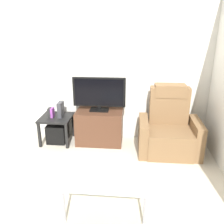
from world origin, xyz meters
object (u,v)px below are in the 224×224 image
object	(u,v)px
television	(99,93)
subwoofer_box	(58,133)
side_table	(56,121)
book_middle	(52,112)
cell_phone	(93,178)
tv_stand	(100,127)
book_leftmost	(50,112)
recliner_armchair	(169,130)
coffee_table	(106,178)
game_console	(61,109)

from	to	relation	value
television	subwoofer_box	distance (m)	1.06
side_table	book_middle	bearing A→B (deg)	-159.17
cell_phone	television	bearing A→B (deg)	63.00
tv_stand	book_leftmost	bearing A→B (deg)	-175.69
side_table	book_middle	world-z (taller)	book_middle
book_middle	book_leftmost	bearing A→B (deg)	180.00
television	recliner_armchair	size ratio (longest dim) A/B	0.83
coffee_table	television	bearing A→B (deg)	100.68
side_table	television	bearing A→B (deg)	4.78
book_middle	cell_phone	size ratio (longest dim) A/B	1.11
tv_stand	coffee_table	size ratio (longest dim) A/B	0.89
side_table	coffee_table	size ratio (longest dim) A/B	0.60
recliner_armchair	game_console	world-z (taller)	recliner_armchair
book_leftmost	coffee_table	world-z (taller)	book_leftmost
recliner_armchair	subwoofer_box	bearing A→B (deg)	176.49
subwoofer_box	recliner_armchair	bearing A→B (deg)	-4.05
book_middle	television	bearing A→B (deg)	5.87
subwoofer_box	book_leftmost	xyz separation A→B (m)	(-0.10, -0.02, 0.39)
cell_phone	book_middle	bearing A→B (deg)	88.81
subwoofer_box	side_table	bearing A→B (deg)	108.43
subwoofer_box	cell_phone	size ratio (longest dim) A/B	2.22
television	tv_stand	bearing A→B (deg)	-90.00
tv_stand	television	xyz separation A→B (m)	(0.00, 0.02, 0.60)
game_console	cell_phone	distance (m)	1.85
coffee_table	cell_phone	xyz separation A→B (m)	(-0.14, -0.06, 0.03)
tv_stand	subwoofer_box	xyz separation A→B (m)	(-0.76, -0.04, -0.13)
television	book_middle	world-z (taller)	television
book_middle	game_console	distance (m)	0.15
recliner_armchair	side_table	bearing A→B (deg)	176.49
subwoofer_box	book_middle	bearing A→B (deg)	-159.17
game_console	coffee_table	bearing A→B (deg)	-58.11
recliner_armchair	coffee_table	world-z (taller)	recliner_armchair
recliner_armchair	coffee_table	distance (m)	1.67
recliner_armchair	game_console	size ratio (longest dim) A/B	4.10
game_console	cell_phone	size ratio (longest dim) A/B	1.76
book_leftmost	book_middle	size ratio (longest dim) A/B	0.99
recliner_armchair	subwoofer_box	size ratio (longest dim) A/B	3.25
recliner_armchair	television	bearing A→B (deg)	170.86
tv_stand	recliner_armchair	bearing A→B (deg)	-8.79
tv_stand	recliner_armchair	world-z (taller)	recliner_armchair
tv_stand	cell_phone	size ratio (longest dim) A/B	5.34
recliner_armchair	book_leftmost	bearing A→B (deg)	177.25
book_middle	coffee_table	xyz separation A→B (m)	(1.12, -1.54, -0.17)
recliner_armchair	book_leftmost	distance (m)	2.05
game_console	tv_stand	bearing A→B (deg)	2.98
tv_stand	cell_phone	xyz separation A→B (m)	(0.17, -1.67, 0.12)
side_table	cell_phone	bearing A→B (deg)	-60.25
subwoofer_box	game_console	bearing A→B (deg)	6.34
side_table	subwoofer_box	xyz separation A→B (m)	(0.00, -0.00, -0.24)
recliner_armchair	coffee_table	bearing A→B (deg)	-120.92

